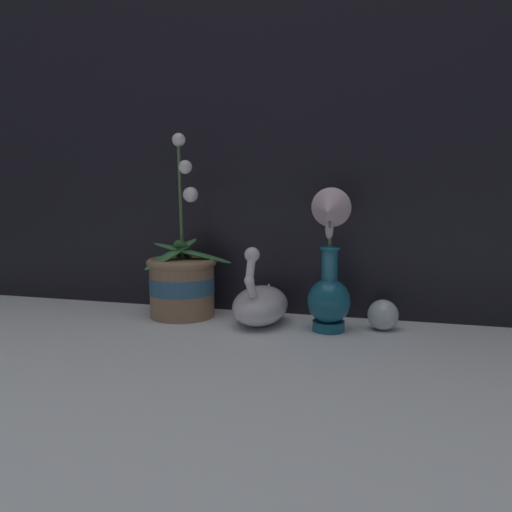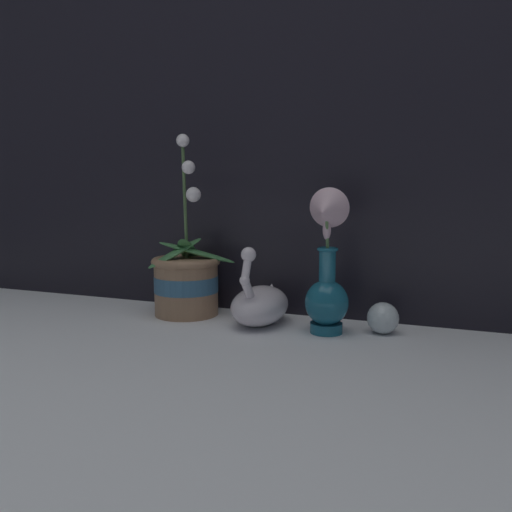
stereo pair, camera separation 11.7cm
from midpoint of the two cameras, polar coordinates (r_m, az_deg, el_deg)
name	(u,v)px [view 2 (the right image)]	position (r m, az deg, el deg)	size (l,w,h in m)	color
ground_plane	(249,337)	(1.08, 2.27, -9.32)	(2.80, 2.80, 0.00)	white
window_backdrop	(286,74)	(1.31, 6.12, 20.00)	(2.80, 0.03, 1.20)	black
orchid_potted_plant	(186,279)	(1.27, -5.37, -2.69)	(0.21, 0.19, 0.45)	#9E7556
swan_figurine	(260,303)	(1.18, 3.35, -5.45)	(0.13, 0.22, 0.19)	white
blue_vase	(326,273)	(1.10, 11.07, -1.95)	(0.10, 0.11, 0.32)	#195B75
glass_sphere	(383,318)	(1.15, 17.16, -6.82)	(0.07, 0.07, 0.07)	silver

